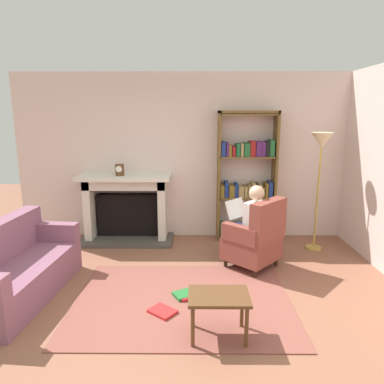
% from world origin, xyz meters
% --- Properties ---
extents(ground, '(14.00, 14.00, 0.00)m').
position_xyz_m(ground, '(0.00, 0.00, 0.00)').
color(ground, '#8D5842').
extents(back_wall, '(5.60, 0.10, 2.70)m').
position_xyz_m(back_wall, '(0.00, 2.55, 1.35)').
color(back_wall, beige).
rests_on(back_wall, ground).
extents(area_rug, '(2.40, 1.80, 0.01)m').
position_xyz_m(area_rug, '(0.00, 0.30, 0.01)').
color(area_rug, brown).
rests_on(area_rug, ground).
extents(fireplace, '(1.50, 0.64, 1.10)m').
position_xyz_m(fireplace, '(-0.98, 2.30, 0.58)').
color(fireplace, '#4C4742').
rests_on(fireplace, ground).
extents(mantel_clock, '(0.14, 0.14, 0.18)m').
position_xyz_m(mantel_clock, '(-1.05, 2.20, 1.19)').
color(mantel_clock, brown).
rests_on(mantel_clock, fireplace).
extents(bookshelf, '(0.94, 0.32, 2.10)m').
position_xyz_m(bookshelf, '(0.98, 2.33, 1.00)').
color(bookshelf, brown).
rests_on(bookshelf, ground).
extents(armchair_reading, '(0.89, 0.89, 0.97)m').
position_xyz_m(armchair_reading, '(0.96, 1.18, 0.42)').
color(armchair_reading, '#331E14').
rests_on(armchair_reading, ground).
extents(seated_reader, '(0.59, 0.58, 1.14)m').
position_xyz_m(seated_reader, '(0.87, 1.26, 0.62)').
color(seated_reader, white).
rests_on(seated_reader, ground).
extents(sofa_floral, '(0.86, 1.75, 0.85)m').
position_xyz_m(sofa_floral, '(-1.89, 0.38, 0.32)').
color(sofa_floral, '#89566D').
rests_on(sofa_floral, ground).
extents(side_table, '(0.56, 0.39, 0.43)m').
position_xyz_m(side_table, '(0.36, -0.35, 0.37)').
color(side_table, brown).
rests_on(side_table, ground).
extents(scattered_books, '(0.77, 0.66, 0.04)m').
position_xyz_m(scattered_books, '(0.05, 0.26, 0.03)').
color(scattered_books, red).
rests_on(scattered_books, area_rug).
extents(floor_lamp, '(0.32, 0.32, 1.78)m').
position_xyz_m(floor_lamp, '(1.99, 1.89, 1.52)').
color(floor_lamp, '#B7933F').
rests_on(floor_lamp, ground).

